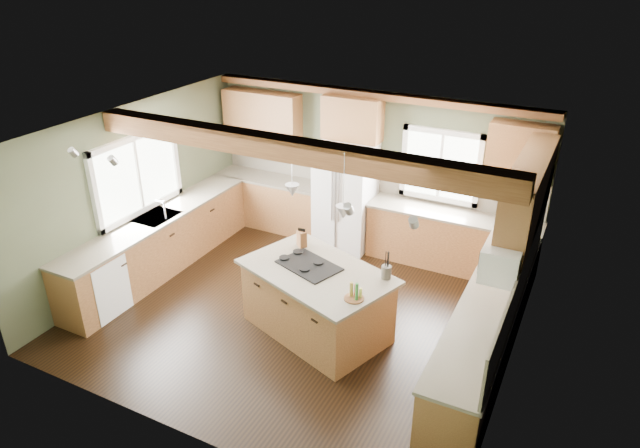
% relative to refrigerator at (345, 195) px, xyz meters
% --- Properties ---
extents(floor, '(5.60, 5.60, 0.00)m').
position_rel_refrigerator_xyz_m(floor, '(0.30, -2.12, -0.90)').
color(floor, black).
rests_on(floor, ground).
extents(ceiling, '(5.60, 5.60, 0.00)m').
position_rel_refrigerator_xyz_m(ceiling, '(0.30, -2.12, 1.70)').
color(ceiling, silver).
rests_on(ceiling, wall_back).
extents(wall_back, '(5.60, 0.00, 5.60)m').
position_rel_refrigerator_xyz_m(wall_back, '(0.30, 0.38, 0.40)').
color(wall_back, '#4A5039').
rests_on(wall_back, ground).
extents(wall_left, '(0.00, 5.00, 5.00)m').
position_rel_refrigerator_xyz_m(wall_left, '(-2.50, -2.12, 0.40)').
color(wall_left, '#4A5039').
rests_on(wall_left, ground).
extents(wall_right, '(0.00, 5.00, 5.00)m').
position_rel_refrigerator_xyz_m(wall_right, '(3.10, -2.12, 0.40)').
color(wall_right, '#4A5039').
rests_on(wall_right, ground).
extents(ceiling_beam, '(5.55, 0.26, 0.26)m').
position_rel_refrigerator_xyz_m(ceiling_beam, '(0.30, -2.39, 1.57)').
color(ceiling_beam, '#512B17').
rests_on(ceiling_beam, ceiling).
extents(soffit_trim, '(5.55, 0.20, 0.10)m').
position_rel_refrigerator_xyz_m(soffit_trim, '(0.30, 0.28, 1.64)').
color(soffit_trim, '#512B17').
rests_on(soffit_trim, ceiling).
extents(backsplash_back, '(5.58, 0.03, 0.58)m').
position_rel_refrigerator_xyz_m(backsplash_back, '(0.30, 0.36, 0.31)').
color(backsplash_back, brown).
rests_on(backsplash_back, wall_back).
extents(backsplash_right, '(0.03, 3.70, 0.58)m').
position_rel_refrigerator_xyz_m(backsplash_right, '(3.08, -2.07, 0.31)').
color(backsplash_right, brown).
rests_on(backsplash_right, wall_right).
extents(base_cab_back_left, '(2.02, 0.60, 0.88)m').
position_rel_refrigerator_xyz_m(base_cab_back_left, '(-1.49, 0.08, -0.46)').
color(base_cab_back_left, brown).
rests_on(base_cab_back_left, floor).
extents(counter_back_left, '(2.06, 0.64, 0.04)m').
position_rel_refrigerator_xyz_m(counter_back_left, '(-1.49, 0.08, 0.00)').
color(counter_back_left, '#474134').
rests_on(counter_back_left, base_cab_back_left).
extents(base_cab_back_right, '(2.62, 0.60, 0.88)m').
position_rel_refrigerator_xyz_m(base_cab_back_right, '(1.79, 0.08, -0.46)').
color(base_cab_back_right, brown).
rests_on(base_cab_back_right, floor).
extents(counter_back_right, '(2.66, 0.64, 0.04)m').
position_rel_refrigerator_xyz_m(counter_back_right, '(1.79, 0.08, 0.00)').
color(counter_back_right, '#474134').
rests_on(counter_back_right, base_cab_back_right).
extents(base_cab_left, '(0.60, 3.70, 0.88)m').
position_rel_refrigerator_xyz_m(base_cab_left, '(-2.20, -2.07, -0.46)').
color(base_cab_left, brown).
rests_on(base_cab_left, floor).
extents(counter_left, '(0.64, 3.74, 0.04)m').
position_rel_refrigerator_xyz_m(counter_left, '(-2.20, -2.07, 0.00)').
color(counter_left, '#474134').
rests_on(counter_left, base_cab_left).
extents(base_cab_right, '(0.60, 3.70, 0.88)m').
position_rel_refrigerator_xyz_m(base_cab_right, '(2.80, -2.07, -0.46)').
color(base_cab_right, brown).
rests_on(base_cab_right, floor).
extents(counter_right, '(0.64, 3.74, 0.04)m').
position_rel_refrigerator_xyz_m(counter_right, '(2.80, -2.07, 0.00)').
color(counter_right, '#474134').
rests_on(counter_right, base_cab_right).
extents(upper_cab_back_left, '(1.40, 0.35, 0.90)m').
position_rel_refrigerator_xyz_m(upper_cab_back_left, '(-1.69, 0.21, 1.05)').
color(upper_cab_back_left, brown).
rests_on(upper_cab_back_left, wall_back).
extents(upper_cab_over_fridge, '(0.96, 0.35, 0.70)m').
position_rel_refrigerator_xyz_m(upper_cab_over_fridge, '(-0.00, 0.21, 1.25)').
color(upper_cab_over_fridge, brown).
rests_on(upper_cab_over_fridge, wall_back).
extents(upper_cab_right, '(0.35, 2.20, 0.90)m').
position_rel_refrigerator_xyz_m(upper_cab_right, '(2.92, -1.22, 1.05)').
color(upper_cab_right, brown).
rests_on(upper_cab_right, wall_right).
extents(upper_cab_back_corner, '(0.90, 0.35, 0.90)m').
position_rel_refrigerator_xyz_m(upper_cab_back_corner, '(2.60, 0.21, 1.05)').
color(upper_cab_back_corner, brown).
rests_on(upper_cab_back_corner, wall_back).
extents(window_left, '(0.04, 1.60, 1.05)m').
position_rel_refrigerator_xyz_m(window_left, '(-2.48, -2.07, 0.65)').
color(window_left, white).
rests_on(window_left, wall_left).
extents(window_back, '(1.10, 0.04, 1.00)m').
position_rel_refrigerator_xyz_m(window_back, '(1.45, 0.36, 0.65)').
color(window_back, white).
rests_on(window_back, wall_back).
extents(sink, '(0.50, 0.65, 0.03)m').
position_rel_refrigerator_xyz_m(sink, '(-2.20, -2.07, 0.01)').
color(sink, '#262628').
rests_on(sink, counter_left).
extents(faucet, '(0.02, 0.02, 0.28)m').
position_rel_refrigerator_xyz_m(faucet, '(-2.02, -2.07, 0.15)').
color(faucet, '#B2B2B7').
rests_on(faucet, sink).
extents(dishwasher, '(0.60, 0.60, 0.84)m').
position_rel_refrigerator_xyz_m(dishwasher, '(-2.19, -3.37, -0.47)').
color(dishwasher, white).
rests_on(dishwasher, floor).
extents(oven, '(0.60, 0.72, 0.84)m').
position_rel_refrigerator_xyz_m(oven, '(2.79, -3.37, -0.47)').
color(oven, white).
rests_on(oven, floor).
extents(microwave, '(0.40, 0.70, 0.38)m').
position_rel_refrigerator_xyz_m(microwave, '(2.88, -2.17, 0.65)').
color(microwave, white).
rests_on(microwave, wall_right).
extents(pendant_left, '(0.18, 0.18, 0.16)m').
position_rel_refrigerator_xyz_m(pendant_left, '(0.28, -2.25, 0.98)').
color(pendant_left, '#B2B2B7').
rests_on(pendant_left, ceiling).
extents(pendant_right, '(0.18, 0.18, 0.16)m').
position_rel_refrigerator_xyz_m(pendant_right, '(1.12, -2.54, 0.98)').
color(pendant_right, '#B2B2B7').
rests_on(pendant_right, ceiling).
extents(refrigerator, '(0.90, 0.74, 1.80)m').
position_rel_refrigerator_xyz_m(refrigerator, '(0.00, 0.00, 0.00)').
color(refrigerator, white).
rests_on(refrigerator, floor).
extents(island, '(2.04, 1.62, 0.88)m').
position_rel_refrigerator_xyz_m(island, '(0.70, -2.39, -0.46)').
color(island, brown).
rests_on(island, floor).
extents(island_top, '(2.19, 1.77, 0.04)m').
position_rel_refrigerator_xyz_m(island_top, '(0.70, -2.39, 0.00)').
color(island_top, '#474134').
rests_on(island_top, island).
extents(cooktop, '(0.90, 0.74, 0.02)m').
position_rel_refrigerator_xyz_m(cooktop, '(0.56, -2.35, 0.03)').
color(cooktop, black).
rests_on(cooktop, island_top).
extents(knife_block, '(0.17, 0.16, 0.22)m').
position_rel_refrigerator_xyz_m(knife_block, '(0.22, -1.91, 0.13)').
color(knife_block, brown).
rests_on(knife_block, island_top).
extents(utensil_crock, '(0.17, 0.17, 0.17)m').
position_rel_refrigerator_xyz_m(utensil_crock, '(1.54, -2.17, 0.10)').
color(utensil_crock, '#473D39').
rests_on(utensil_crock, island_top).
extents(bottle_tray, '(0.33, 0.33, 0.22)m').
position_rel_refrigerator_xyz_m(bottle_tray, '(1.38, -2.77, 0.13)').
color(bottle_tray, brown).
rests_on(bottle_tray, island_top).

